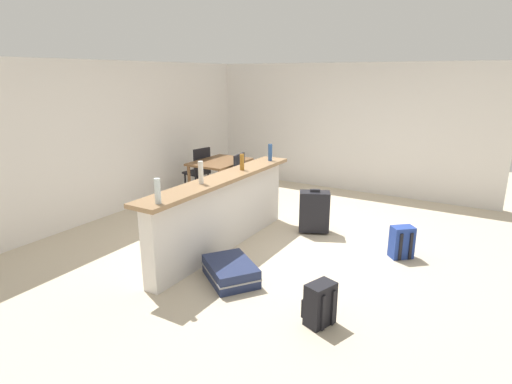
% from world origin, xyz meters
% --- Properties ---
extents(ground_plane, '(13.00, 13.00, 0.05)m').
position_xyz_m(ground_plane, '(0.00, 0.00, -0.03)').
color(ground_plane, beige).
extents(wall_back, '(6.60, 0.10, 2.50)m').
position_xyz_m(wall_back, '(0.00, 3.05, 1.25)').
color(wall_back, silver).
rests_on(wall_back, ground_plane).
extents(wall_right, '(0.10, 6.00, 2.50)m').
position_xyz_m(wall_right, '(3.05, 0.30, 1.25)').
color(wall_right, silver).
rests_on(wall_right, ground_plane).
extents(partition_half_wall, '(2.80, 0.20, 0.96)m').
position_xyz_m(partition_half_wall, '(-0.70, 0.56, 0.48)').
color(partition_half_wall, silver).
rests_on(partition_half_wall, ground_plane).
extents(bar_countertop, '(2.96, 0.40, 0.05)m').
position_xyz_m(bar_countertop, '(-0.70, 0.56, 0.98)').
color(bar_countertop, '#93704C').
rests_on(bar_countertop, partition_half_wall).
extents(bottle_clear, '(0.06, 0.06, 0.27)m').
position_xyz_m(bottle_clear, '(-1.99, 0.46, 1.14)').
color(bottle_clear, silver).
rests_on(bottle_clear, bar_countertop).
extents(bottle_white, '(0.06, 0.06, 0.28)m').
position_xyz_m(bottle_white, '(-1.13, 0.57, 1.15)').
color(bottle_white, silver).
rests_on(bottle_white, bar_countertop).
extents(bottle_amber, '(0.06, 0.06, 0.22)m').
position_xyz_m(bottle_amber, '(-0.26, 0.54, 1.12)').
color(bottle_amber, '#9E661E').
rests_on(bottle_amber, bar_countertop).
extents(bottle_blue, '(0.06, 0.06, 0.26)m').
position_xyz_m(bottle_blue, '(0.50, 0.51, 1.14)').
color(bottle_blue, '#284C89').
rests_on(bottle_blue, bar_countertop).
extents(dining_table, '(1.10, 0.80, 0.74)m').
position_xyz_m(dining_table, '(1.15, 1.92, 0.65)').
color(dining_table, brown).
rests_on(dining_table, ground_plane).
extents(dining_chair_near_partition, '(0.45, 0.45, 0.93)m').
position_xyz_m(dining_chair_near_partition, '(1.06, 1.33, 0.52)').
color(dining_chair_near_partition, black).
rests_on(dining_chair_near_partition, ground_plane).
extents(dining_chair_far_side, '(0.47, 0.47, 0.93)m').
position_xyz_m(dining_chair_far_side, '(1.19, 2.46, 0.52)').
color(dining_chair_far_side, black).
rests_on(dining_chair_far_side, ground_plane).
extents(suitcase_flat_navy, '(0.81, 0.87, 0.22)m').
position_xyz_m(suitcase_flat_navy, '(-1.41, -0.02, 0.11)').
color(suitcase_flat_navy, '#1E284C').
rests_on(suitcase_flat_navy, ground_plane).
extents(backpack_black, '(0.32, 0.30, 0.42)m').
position_xyz_m(backpack_black, '(-1.70, -1.23, 0.20)').
color(backpack_black, black).
rests_on(backpack_black, ground_plane).
extents(backpack_blue, '(0.34, 0.34, 0.42)m').
position_xyz_m(backpack_blue, '(0.23, -1.57, 0.20)').
color(backpack_blue, '#233D93').
rests_on(backpack_blue, ground_plane).
extents(suitcase_upright_black, '(0.40, 0.50, 0.67)m').
position_xyz_m(suitcase_upright_black, '(0.46, -0.26, 0.33)').
color(suitcase_upright_black, black).
rests_on(suitcase_upright_black, ground_plane).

